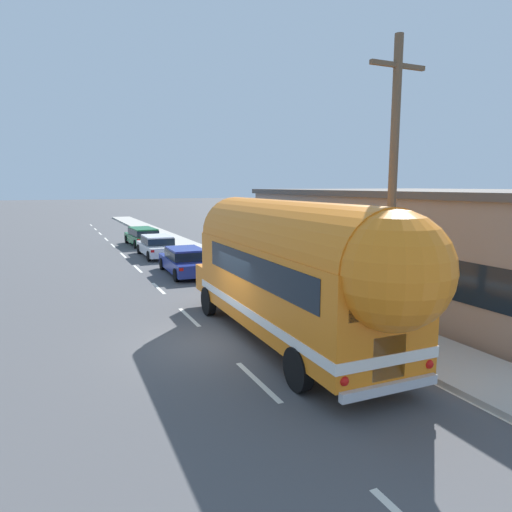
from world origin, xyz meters
name	(u,v)px	position (x,y,z in m)	size (l,w,h in m)	color
ground_plane	(215,342)	(0.00, 0.00, 0.00)	(300.00, 300.00, 0.00)	#4C4C4F
lane_markings	(184,265)	(2.59, 12.99, 0.00)	(3.81, 80.00, 0.01)	silver
sidewalk_slab	(241,270)	(4.89, 10.00, 0.07)	(2.42, 90.00, 0.15)	#ADA89E
roadside_building	(448,238)	(12.18, 2.98, 2.17)	(11.78, 17.42, 4.34)	gray
utility_pole	(392,189)	(4.53, -2.06, 4.42)	(1.80, 0.24, 8.50)	brown
painted_bus	(296,268)	(1.83, -1.47, 2.30)	(2.70, 11.13, 4.12)	orange
car_lead	(185,260)	(1.98, 10.42, 0.75)	(2.00, 4.86, 1.37)	navy
car_second	(157,245)	(1.94, 16.91, 0.75)	(1.93, 4.83, 1.37)	white
car_third	(142,235)	(2.09, 22.86, 0.79)	(2.03, 4.88, 1.37)	#196633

